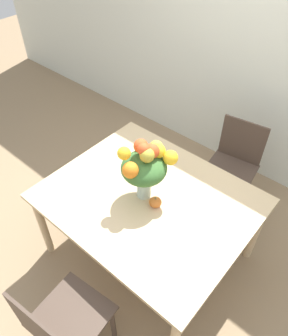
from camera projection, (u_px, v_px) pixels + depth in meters
ground_plane at (148, 252)px, 2.85m from camera, size 12.00×12.00×0.00m
wall_back at (269, 43)px, 2.77m from camera, size 8.00×0.06×2.70m
dining_table at (149, 204)px, 2.40m from camera, size 1.45×1.19×0.72m
flower_vase at (145, 165)px, 2.18m from camera, size 0.33×0.39×0.48m
pumpkin at (155, 202)px, 2.27m from camera, size 0.09×0.09×0.08m
dining_chair_near_window at (233, 166)px, 2.97m from camera, size 0.47×0.47×0.87m
dining_chair_far_side at (63, 324)px, 1.96m from camera, size 0.46×0.46×0.87m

